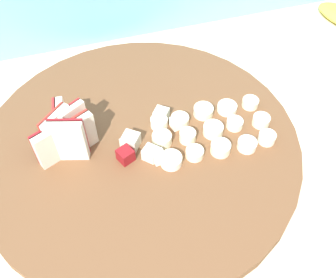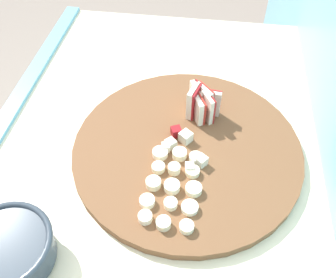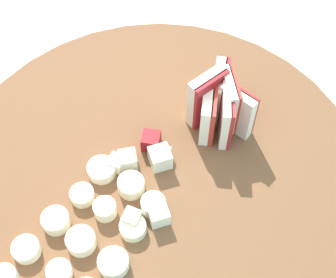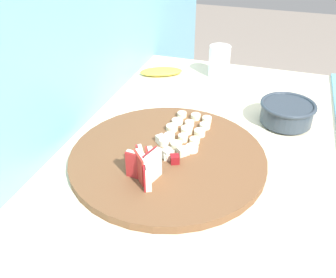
# 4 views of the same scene
# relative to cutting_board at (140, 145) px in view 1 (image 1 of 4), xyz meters

# --- Properties ---
(tile_backsplash) EXTENTS (2.40, 0.04, 1.46)m
(tile_backsplash) POSITION_rel_cutting_board_xyz_m (0.06, 0.28, -0.15)
(tile_backsplash) COLOR #6BADC6
(tile_backsplash) RESTS_ON ground
(cutting_board) EXTENTS (0.44, 0.44, 0.02)m
(cutting_board) POSITION_rel_cutting_board_xyz_m (0.00, 0.00, 0.00)
(cutting_board) COLOR brown
(cutting_board) RESTS_ON tiled_countertop
(apple_wedge_fan) EXTENTS (0.08, 0.07, 0.07)m
(apple_wedge_fan) POSITION_rel_cutting_board_xyz_m (-0.09, 0.02, 0.04)
(apple_wedge_fan) COLOR maroon
(apple_wedge_fan) RESTS_ON cutting_board
(apple_dice_pile) EXTENTS (0.10, 0.09, 0.02)m
(apple_dice_pile) POSITION_rel_cutting_board_xyz_m (0.01, -0.01, 0.02)
(apple_dice_pile) COLOR beige
(apple_dice_pile) RESTS_ON cutting_board
(banana_slice_rows) EXTENTS (0.17, 0.10, 0.02)m
(banana_slice_rows) POSITION_rel_cutting_board_xyz_m (0.10, -0.02, 0.02)
(banana_slice_rows) COLOR white
(banana_slice_rows) RESTS_ON cutting_board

